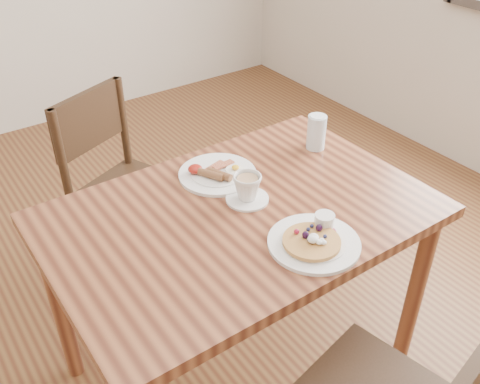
{
  "coord_description": "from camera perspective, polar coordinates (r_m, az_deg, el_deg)",
  "views": [
    {
      "loc": [
        -0.78,
        -1.11,
        1.75
      ],
      "look_at": [
        0.0,
        0.0,
        0.82
      ],
      "focal_mm": 40.0,
      "sensor_mm": 36.0,
      "label": 1
    }
  ],
  "objects": [
    {
      "name": "ground",
      "position": [
        2.22,
        0.0,
        -17.76
      ],
      "size": [
        5.0,
        5.0,
        0.0
      ],
      "primitive_type": "plane",
      "color": "#522A17",
      "rests_on": "ground"
    },
    {
      "name": "dining_table",
      "position": [
        1.75,
        0.0,
        -4.57
      ],
      "size": [
        1.2,
        0.8,
        0.75
      ],
      "color": "brown",
      "rests_on": "ground"
    },
    {
      "name": "chair_far",
      "position": [
        2.33,
        -12.46,
        0.86
      ],
      "size": [
        0.55,
        0.55,
        0.88
      ],
      "rotation": [
        0.0,
        0.0,
        3.55
      ],
      "color": "#311D11",
      "rests_on": "ground"
    },
    {
      "name": "pancake_plate",
      "position": [
        1.56,
        7.95,
        -5.08
      ],
      "size": [
        0.27,
        0.27,
        0.06
      ],
      "color": "white",
      "rests_on": "dining_table"
    },
    {
      "name": "breakfast_plate",
      "position": [
        1.85,
        -2.51,
        2.01
      ],
      "size": [
        0.27,
        0.27,
        0.04
      ],
      "color": "white",
      "rests_on": "dining_table"
    },
    {
      "name": "teacup_saucer",
      "position": [
        1.71,
        0.79,
        0.34
      ],
      "size": [
        0.14,
        0.14,
        0.09
      ],
      "color": "white",
      "rests_on": "dining_table"
    },
    {
      "name": "water_glass",
      "position": [
        2.01,
        8.15,
        6.33
      ],
      "size": [
        0.07,
        0.07,
        0.13
      ],
      "primitive_type": "cylinder",
      "color": "silver",
      "rests_on": "dining_table"
    }
  ]
}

